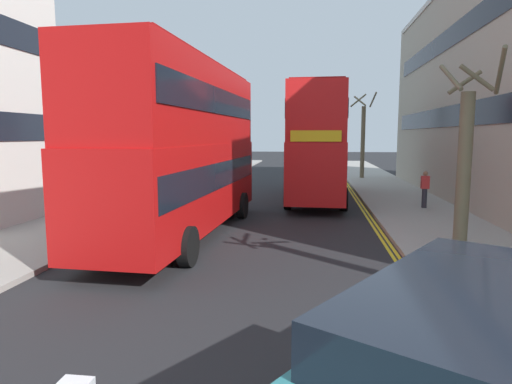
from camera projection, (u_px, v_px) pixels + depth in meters
name	position (u px, v px, depth m)	size (l,w,h in m)	color
sidewalk_right	(434.00, 224.00, 16.34)	(4.00, 80.00, 0.14)	#9E9991
sidewalk_left	(101.00, 216.00, 17.99)	(4.00, 80.00, 0.14)	#9E9991
kerb_line_outer	(384.00, 236.00, 14.65)	(0.10, 56.00, 0.01)	yellow
kerb_line_inner	(379.00, 236.00, 14.67)	(0.10, 56.00, 0.01)	yellow
double_decker_bus_away	(183.00, 144.00, 14.42)	(3.18, 10.91, 5.64)	#B20F0F
double_decker_bus_oncoming	(318.00, 141.00, 22.74)	(3.00, 10.87, 5.64)	red
pedestrian_far	(425.00, 189.00, 19.50)	(0.34, 0.22, 1.62)	#2D2D38
street_tree_near	(363.00, 138.00, 33.08)	(1.85, 1.77, 6.31)	#6B6047
street_tree_mid	(465.00, 163.00, 12.01)	(1.64, 1.46, 5.38)	#6B6047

